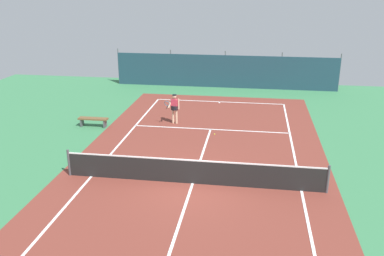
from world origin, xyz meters
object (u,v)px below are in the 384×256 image
at_px(tennis_ball_near_player, 215,134).
at_px(parked_car, 240,70).
at_px(tennis_player, 174,107).
at_px(courtside_bench, 93,120).
at_px(tennis_net, 193,172).

height_order(tennis_ball_near_player, parked_car, parked_car).
relative_size(tennis_player, parked_car, 0.39).
xyz_separation_m(parked_car, courtside_bench, (-7.34, -12.62, -0.46)).
bearing_deg(tennis_player, courtside_bench, 24.62).
xyz_separation_m(tennis_net, parked_car, (1.03, 18.54, 0.33)).
bearing_deg(tennis_ball_near_player, courtside_bench, 177.33).
bearing_deg(parked_car, courtside_bench, 61.53).
bearing_deg(parked_car, tennis_ball_near_player, 88.44).
relative_size(tennis_net, tennis_ball_near_player, 153.33).
relative_size(tennis_net, tennis_player, 6.17).
height_order(tennis_ball_near_player, courtside_bench, courtside_bench).
bearing_deg(tennis_ball_near_player, parked_car, 86.73).
height_order(tennis_player, parked_car, parked_car).
relative_size(tennis_net, courtside_bench, 6.33).
relative_size(tennis_ball_near_player, courtside_bench, 0.04).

